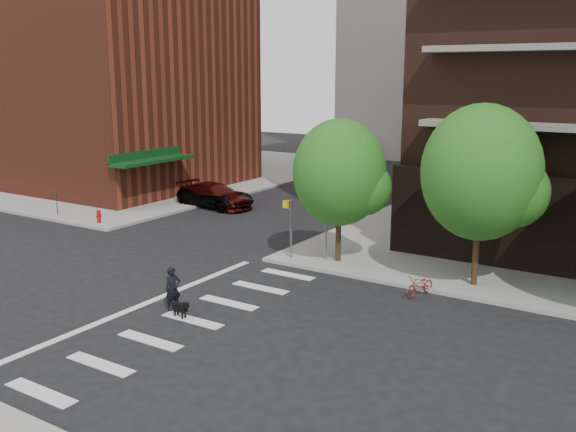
{
  "coord_description": "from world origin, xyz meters",
  "views": [
    {
      "loc": [
        16.76,
        -15.43,
        8.2
      ],
      "look_at": [
        3.0,
        6.0,
        2.5
      ],
      "focal_mm": 40.0,
      "sensor_mm": 36.0,
      "label": 1
    }
  ],
  "objects_px": {
    "parked_car_black": "(216,196)",
    "parked_car_maroon": "(215,196)",
    "parked_car_silver": "(346,173)",
    "dog_walker": "(173,289)",
    "scooter": "(420,286)",
    "fire_hydrant": "(99,216)"
  },
  "relations": [
    {
      "from": "fire_hydrant",
      "to": "parked_car_maroon",
      "type": "distance_m",
      "value": 7.59
    },
    {
      "from": "fire_hydrant",
      "to": "parked_car_silver",
      "type": "distance_m",
      "value": 20.21
    },
    {
      "from": "fire_hydrant",
      "to": "parked_car_black",
      "type": "distance_m",
      "value": 7.69
    },
    {
      "from": "dog_walker",
      "to": "parked_car_maroon",
      "type": "bearing_deg",
      "value": 57.12
    },
    {
      "from": "parked_car_black",
      "to": "dog_walker",
      "type": "bearing_deg",
      "value": -140.61
    },
    {
      "from": "parked_car_black",
      "to": "parked_car_maroon",
      "type": "bearing_deg",
      "value": -174.73
    },
    {
      "from": "parked_car_black",
      "to": "scooter",
      "type": "relative_size",
      "value": 3.36
    },
    {
      "from": "parked_car_silver",
      "to": "fire_hydrant",
      "type": "bearing_deg",
      "value": 171.43
    },
    {
      "from": "parked_car_black",
      "to": "dog_walker",
      "type": "height_order",
      "value": "dog_walker"
    },
    {
      "from": "parked_car_silver",
      "to": "scooter",
      "type": "relative_size",
      "value": 3.23
    },
    {
      "from": "parked_car_black",
      "to": "parked_car_silver",
      "type": "xyz_separation_m",
      "value": [
        2.7,
        12.24,
        0.1
      ]
    },
    {
      "from": "parked_car_maroon",
      "to": "scooter",
      "type": "xyz_separation_m",
      "value": [
        16.76,
        -8.53,
        -0.35
      ]
    },
    {
      "from": "parked_car_silver",
      "to": "scooter",
      "type": "xyz_separation_m",
      "value": [
        14.06,
        -20.88,
        -0.41
      ]
    },
    {
      "from": "parked_car_maroon",
      "to": "parked_car_silver",
      "type": "relative_size",
      "value": 1.05
    },
    {
      "from": "fire_hydrant",
      "to": "scooter",
      "type": "relative_size",
      "value": 0.48
    },
    {
      "from": "parked_car_maroon",
      "to": "parked_car_silver",
      "type": "xyz_separation_m",
      "value": [
        2.7,
        12.35,
        0.06
      ]
    },
    {
      "from": "scooter",
      "to": "dog_walker",
      "type": "xyz_separation_m",
      "value": [
        -6.76,
        -6.12,
        0.39
      ]
    },
    {
      "from": "parked_car_maroon",
      "to": "dog_walker",
      "type": "distance_m",
      "value": 17.74
    },
    {
      "from": "fire_hydrant",
      "to": "parked_car_maroon",
      "type": "xyz_separation_m",
      "value": [
        2.3,
        7.23,
        0.2
      ]
    },
    {
      "from": "parked_car_silver",
      "to": "scooter",
      "type": "distance_m",
      "value": 25.18
    },
    {
      "from": "parked_car_silver",
      "to": "dog_walker",
      "type": "xyz_separation_m",
      "value": [
        7.3,
        -27.01,
        -0.03
      ]
    },
    {
      "from": "parked_car_black",
      "to": "parked_car_silver",
      "type": "distance_m",
      "value": 12.54
    }
  ]
}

